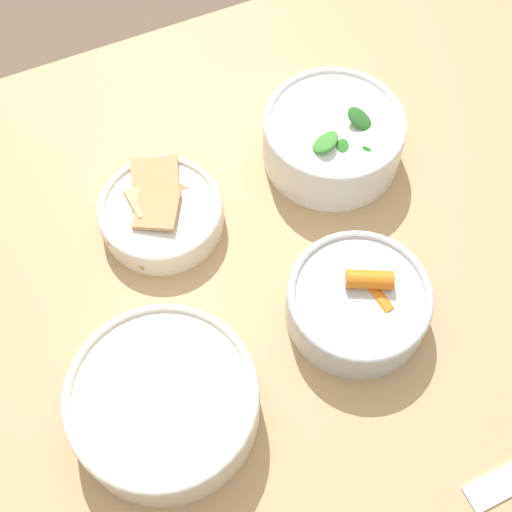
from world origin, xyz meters
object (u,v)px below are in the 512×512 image
object	(u,v)px
bowl_beans_hotdog	(164,403)
bowl_cookies	(161,212)
bowl_carrots	(358,302)
bowl_greens	(333,137)

from	to	relation	value
bowl_beans_hotdog	bowl_cookies	bearing A→B (deg)	-109.10
bowl_carrots	bowl_cookies	bearing A→B (deg)	-52.25
bowl_greens	bowl_cookies	bearing A→B (deg)	1.64
bowl_beans_hotdog	bowl_cookies	world-z (taller)	bowl_beans_hotdog
bowl_carrots	bowl_cookies	world-z (taller)	bowl_carrots
bowl_greens	bowl_beans_hotdog	distance (m)	0.38
bowl_greens	bowl_beans_hotdog	xyz separation A→B (m)	(0.30, 0.23, -0.01)
bowl_greens	bowl_cookies	xyz separation A→B (m)	(0.23, 0.01, -0.02)
bowl_carrots	bowl_cookies	distance (m)	0.25
bowl_greens	bowl_cookies	world-z (taller)	bowl_greens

